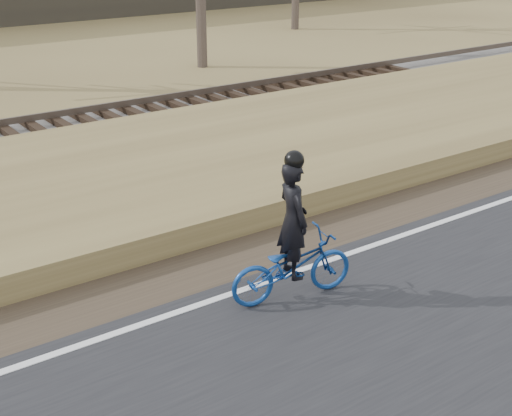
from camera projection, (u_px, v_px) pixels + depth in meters
cyclist at (292, 253)px, 9.54m from camera, size 1.86×0.94×2.11m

